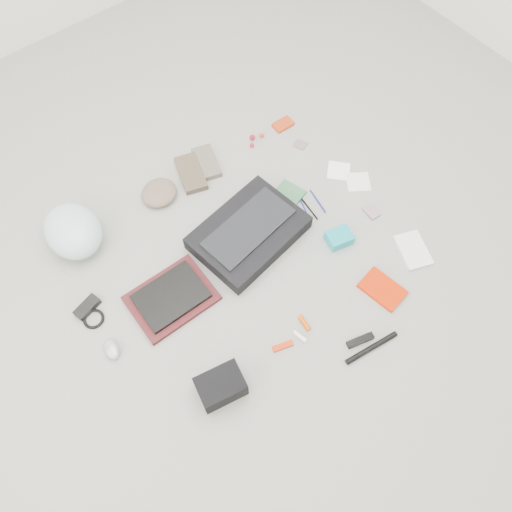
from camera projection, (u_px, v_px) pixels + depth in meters
ground_plane at (256, 261)px, 2.33m from camera, size 4.00×4.00×0.00m
messenger_bag at (249, 233)px, 2.35m from camera, size 0.55×0.42×0.08m
bag_flap at (249, 228)px, 2.31m from camera, size 0.46×0.26×0.01m
laptop_sleeve at (172, 298)px, 2.23m from camera, size 0.37×0.28×0.03m
laptop at (171, 296)px, 2.21m from camera, size 0.30×0.22×0.02m
bike_helmet at (73, 231)px, 2.29m from camera, size 0.26×0.32×0.19m
beanie at (159, 193)px, 2.47m from camera, size 0.22×0.21×0.06m
mitten_left at (191, 173)px, 2.54m from camera, size 0.18×0.25×0.03m
mitten_right at (207, 162)px, 2.58m from camera, size 0.16×0.23×0.03m
power_brick at (87, 307)px, 2.20m from camera, size 0.13×0.08×0.03m
cable_coil at (94, 319)px, 2.19m from camera, size 0.10×0.10×0.01m
mouse at (112, 349)px, 2.11m from camera, size 0.08×0.11×0.04m
camera_bag at (221, 386)px, 2.00m from camera, size 0.21×0.17×0.12m
multitool at (283, 346)px, 2.13m from camera, size 0.09×0.05×0.01m
toiletry_tube_white at (300, 336)px, 2.15m from camera, size 0.03×0.07×0.02m
toiletry_tube_orange at (304, 323)px, 2.17m from camera, size 0.03×0.08×0.02m
u_lock at (360, 340)px, 2.13m from camera, size 0.13×0.06×0.02m
bike_pump at (371, 348)px, 2.12m from camera, size 0.26×0.06×0.02m
book_red at (382, 289)px, 2.25m from camera, size 0.16×0.21×0.02m
book_white at (413, 250)px, 2.34m from camera, size 0.19×0.22×0.02m
notepad at (290, 192)px, 2.50m from camera, size 0.13×0.16×0.02m
pen_blue at (306, 211)px, 2.45m from camera, size 0.05×0.12×0.01m
pen_black at (309, 209)px, 2.46m from camera, size 0.03×0.14×0.01m
pen_navy at (318, 201)px, 2.48m from camera, size 0.04×0.15×0.01m
accordion_wallet at (339, 238)px, 2.35m from camera, size 0.13×0.12×0.06m
card_deck at (371, 212)px, 2.44m from camera, size 0.06×0.09×0.02m
napkin_top at (339, 171)px, 2.57m from camera, size 0.16×0.16×0.01m
napkin_bottom at (358, 182)px, 2.53m from camera, size 0.16×0.16×0.01m
lollipop_a at (252, 145)px, 2.63m from camera, size 0.03×0.03×0.02m
lollipop_b at (252, 137)px, 2.65m from camera, size 0.03×0.03×0.03m
lollipop_c at (262, 135)px, 2.66m from camera, size 0.03×0.03×0.02m
altoids_tin at (283, 124)px, 2.70m from camera, size 0.11×0.07×0.02m
stamp_sheet at (300, 144)px, 2.65m from camera, size 0.08×0.08×0.00m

